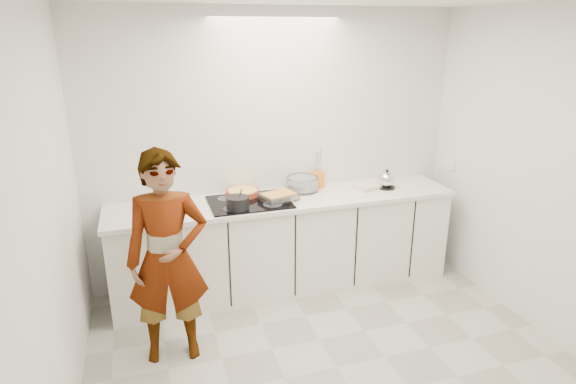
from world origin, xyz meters
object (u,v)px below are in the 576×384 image
object	(u,v)px
hob	(249,202)
baking_dish	(279,196)
kettle	(387,180)
cook	(168,259)
saucepan	(238,203)
tart_dish	(242,192)
utensil_crock	(318,180)
mixing_bowl	(302,184)

from	to	relation	value
hob	baking_dish	distance (m)	0.27
baking_dish	kettle	size ratio (longest dim) A/B	1.66
hob	cook	bearing A→B (deg)	-137.12
saucepan	cook	xyz separation A→B (m)	(-0.64, -0.57, -0.17)
hob	cook	size ratio (longest dim) A/B	0.44
saucepan	tart_dish	bearing A→B (deg)	71.58
utensil_crock	saucepan	bearing A→B (deg)	-155.78
baking_dish	hob	bearing A→B (deg)	172.18
tart_dish	saucepan	world-z (taller)	saucepan
tart_dish	mixing_bowl	xyz separation A→B (m)	(0.59, -0.01, 0.02)
mixing_bowl	hob	bearing A→B (deg)	-161.98
saucepan	utensil_crock	distance (m)	0.98
baking_dish	utensil_crock	xyz separation A→B (m)	(0.49, 0.28, 0.03)
tart_dish	mixing_bowl	bearing A→B (deg)	-0.64
hob	kettle	distance (m)	1.38
hob	mixing_bowl	world-z (taller)	mixing_bowl
cook	kettle	bearing A→B (deg)	22.65
saucepan	utensil_crock	xyz separation A→B (m)	(0.89, 0.40, 0.01)
saucepan	baking_dish	distance (m)	0.42
kettle	cook	size ratio (longest dim) A/B	0.14
hob	mixing_bowl	size ratio (longest dim) A/B	2.08
hob	cook	distance (m)	1.07
kettle	utensil_crock	bearing A→B (deg)	159.53
mixing_bowl	kettle	size ratio (longest dim) A/B	1.55
hob	saucepan	xyz separation A→B (m)	(-0.14, -0.16, 0.06)
hob	baking_dish	bearing A→B (deg)	-7.82
hob	utensil_crock	world-z (taller)	utensil_crock
baking_dish	mixing_bowl	bearing A→B (deg)	36.24
baking_dish	mixing_bowl	xyz separation A→B (m)	(0.30, 0.22, 0.02)
baking_dish	saucepan	bearing A→B (deg)	-163.38
kettle	utensil_crock	distance (m)	0.67
kettle	cook	xyz separation A→B (m)	(-2.16, -0.73, -0.18)
cook	mixing_bowl	bearing A→B (deg)	37.87
baking_dish	utensil_crock	world-z (taller)	utensil_crock
mixing_bowl	utensil_crock	bearing A→B (deg)	17.58
mixing_bowl	kettle	xyz separation A→B (m)	(0.81, -0.18, 0.02)
tart_dish	kettle	distance (m)	1.42
hob	kettle	size ratio (longest dim) A/B	3.21
mixing_bowl	baking_dish	bearing A→B (deg)	-143.76
baking_dish	utensil_crock	size ratio (longest dim) A/B	2.44
utensil_crock	cook	xyz separation A→B (m)	(-1.53, -0.97, -0.17)
saucepan	baking_dish	world-z (taller)	saucepan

